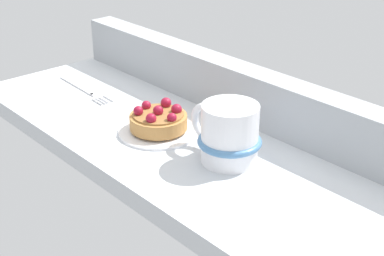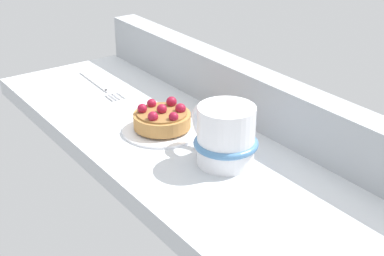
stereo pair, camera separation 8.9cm
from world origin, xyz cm
name	(u,v)px [view 1 (the left image)]	position (x,y,z in cm)	size (l,w,h in cm)	color
ground_plane	(176,142)	(0.00, 0.00, -1.61)	(84.69, 32.10, 3.23)	silver
window_rail_back	(233,88)	(0.00, 13.49, 4.55)	(82.99, 5.11, 9.10)	#9EA3A8
dessert_plate	(159,130)	(-2.16, -1.83, 0.39)	(13.54, 13.54, 0.84)	white
raspberry_tart	(159,119)	(-2.17, -1.79, 2.36)	(9.60, 9.60, 4.10)	#B77F42
coffee_mug	(228,134)	(12.26, -0.05, 4.41)	(13.20, 9.73, 9.14)	white
dessert_fork	(84,89)	(-26.64, -1.10, 0.30)	(17.97, 2.60, 0.60)	silver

